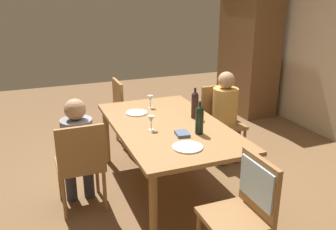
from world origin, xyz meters
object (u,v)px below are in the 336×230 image
Objects in this scene: chair_left_end at (127,108)px; wine_glass_centre at (150,99)px; person_woman_host at (78,145)px; wine_bottle_dark_red at (199,119)px; chair_far_left at (221,117)px; armoire_cabinet at (248,49)px; dinner_plate_guest_left at (137,113)px; chair_near at (81,161)px; dinner_plate_host at (188,147)px; person_man_bearded at (226,111)px; dining_table at (168,131)px; wine_glass_near_left at (151,120)px; chair_right_end at (249,200)px; wine_bottle_tall_green at (195,104)px.

wine_glass_centre is (0.73, 0.10, 0.32)m from chair_left_end.
person_woman_host is at bearing -32.79° from chair_left_end.
chair_far_left is at bearing 139.43° from wine_bottle_dark_red.
armoire_cabinet is 2.98m from dinner_plate_guest_left.
chair_near is 2.84× the size of wine_bottle_dark_red.
armoire_cabinet is 3.57m from dinner_plate_host.
dining_table is at bearing 23.37° from person_man_bearded.
dinner_plate_host is at bearing 16.67° from wine_glass_near_left.
dining_table is 1.33m from chair_left_end.
chair_right_end is 2.75× the size of wine_bottle_tall_green.
wine_bottle_dark_red is (0.38, 1.11, 0.25)m from person_woman_host.
chair_left_end is 1.95m from dinner_plate_host.
wine_glass_centre is at bearing 176.81° from dinner_plate_host.
armoire_cabinet is at bearing 138.64° from wine_bottle_dark_red.
chair_left_end is at bearing -176.23° from dining_table.
armoire_cabinet reaches higher than person_man_bearded.
wine_bottle_dark_red is (2.40, -2.11, -0.20)m from armoire_cabinet.
armoire_cabinet is at bearing -131.80° from chair_far_left.
armoire_cabinet is 6.51× the size of wine_bottle_tall_green.
chair_right_end is 3.38× the size of dinner_plate_host.
chair_near is 0.16m from person_woman_host.
dining_table is at bearing 24.25° from dinner_plate_guest_left.
chair_near is at bearing -30.66° from chair_left_end.
dinner_plate_guest_left is (1.59, -2.50, -0.34)m from armoire_cabinet.
person_man_bearded is at bearing 90.00° from chair_far_left.
dinner_plate_guest_left is at bearing 30.50° from person_woman_host.
chair_left_end reaches higher than dinner_plate_guest_left.
dinner_plate_host is (0.26, -0.24, -0.14)m from wine_bottle_dark_red.
person_woman_host is 1.08m from dinner_plate_host.
person_man_bearded is 7.63× the size of wine_glass_near_left.
chair_far_left is at bearing 126.67° from wine_bottle_tall_green.
person_woman_host is at bearing -58.83° from wine_glass_centre.
person_man_bearded is 7.63× the size of wine_glass_centre.
dinner_plate_host is (0.64, 0.87, 0.10)m from person_woman_host.
person_man_bearded is (-0.49, 1.85, 0.12)m from chair_near.
dining_table is at bearing 3.77° from chair_left_end.
wine_glass_centre reaches higher than dinner_plate_guest_left.
armoire_cabinet is at bearing 32.10° from person_woman_host.
wine_bottle_tall_green is 1.03× the size of wine_bottle_dark_red.
chair_near is (2.13, -3.22, -0.56)m from armoire_cabinet.
person_man_bearded reaches higher than dinner_plate_host.
wine_bottle_tall_green is 0.68m from dinner_plate_guest_left.
dining_table is 0.62m from dinner_plate_host.
person_man_bearded reaches higher than chair_right_end.
dinner_plate_host is (2.66, -2.35, -0.34)m from armoire_cabinet.
wine_bottle_dark_red is 2.18× the size of wine_glass_centre.
wine_glass_centre is 0.61× the size of dinner_plate_guest_left.
wine_bottle_tall_green is at bearing -8.81° from chair_right_end.
chair_far_left is at bearing 138.96° from dinner_plate_host.
dinner_plate_guest_left is at bearing -56.64° from wine_glass_centre.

